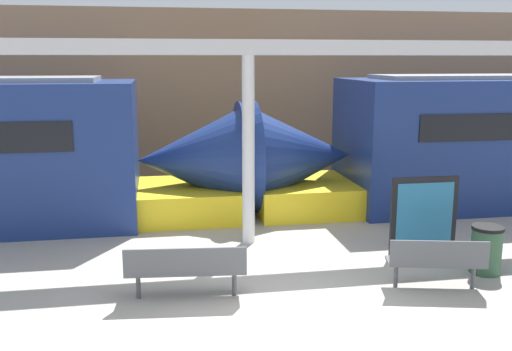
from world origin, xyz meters
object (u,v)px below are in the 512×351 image
Objects in this scene: bench_near at (186,267)px; support_column_near at (248,152)px; trash_bin at (486,250)px; bench_far at (437,260)px; poster_board at (424,216)px.

bench_near is 3.18m from support_column_near.
support_column_near is (-3.70, 2.33, 1.41)m from trash_bin.
trash_bin is at bearing 37.38° from bench_far.
poster_board is at bearing 123.15° from trash_bin.
trash_bin is at bearing -32.27° from support_column_near.
poster_board is 3.48m from support_column_near.
poster_board is (-0.66, 1.01, 0.34)m from trash_bin.
bench_near is 4.57m from poster_board.
support_column_near is (-3.04, 1.33, 1.07)m from poster_board.
bench_near is 0.51× the size of support_column_near.
bench_near is 1.25× the size of poster_board.
support_column_near reaches higher than bench_near.
support_column_near is (1.36, 2.55, 1.32)m from bench_near.
bench_near is 3.90m from bench_far.
support_column_near is at bearing 67.43° from bench_near.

